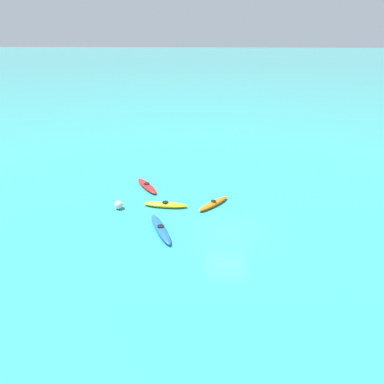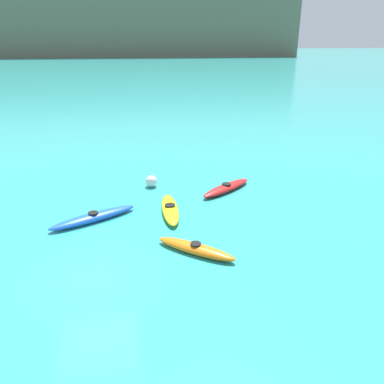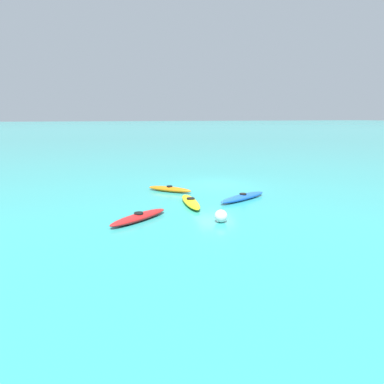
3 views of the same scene
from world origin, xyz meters
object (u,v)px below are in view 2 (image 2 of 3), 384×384
at_px(kayak_yellow, 170,209).
at_px(buoy_white, 151,181).
at_px(kayak_orange, 196,249).
at_px(kayak_blue, 93,217).
at_px(kayak_red, 226,188).

distance_m(kayak_yellow, buoy_white, 3.14).
bearing_deg(kayak_orange, kayak_blue, 137.55).
height_order(kayak_red, buoy_white, buoy_white).
height_order(kayak_yellow, buoy_white, buoy_white).
distance_m(kayak_yellow, kayak_red, 3.48).
bearing_deg(kayak_yellow, buoy_white, 98.37).
distance_m(kayak_red, buoy_white, 3.63).
bearing_deg(kayak_blue, kayak_red, 18.27).
xyz_separation_m(kayak_orange, kayak_red, (2.57, 5.11, 0.00)).
bearing_deg(kayak_red, kayak_yellow, -147.96).
distance_m(kayak_blue, buoy_white, 4.15).
height_order(kayak_yellow, kayak_blue, same).
height_order(kayak_yellow, kayak_red, same).
xyz_separation_m(kayak_yellow, kayak_blue, (-3.05, -0.14, -0.00)).
relative_size(kayak_red, buoy_white, 5.26).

